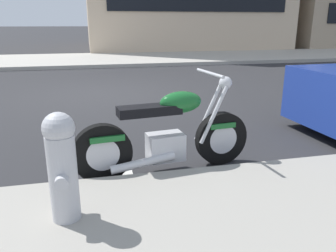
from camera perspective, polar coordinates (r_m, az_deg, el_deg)
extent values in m
plane|color=#28282B|center=(8.13, -10.46, 5.31)|extent=(260.00, 260.00, 0.00)
cube|color=#ADA89E|center=(19.61, 26.51, 10.86)|extent=(120.00, 5.00, 0.14)
cube|color=silver|center=(4.21, -7.46, -5.79)|extent=(0.12, 2.20, 0.01)
cylinder|color=black|center=(4.05, 8.97, -2.06)|extent=(0.64, 0.18, 0.63)
cylinder|color=silver|center=(4.05, 8.97, -2.06)|extent=(0.36, 0.16, 0.35)
cylinder|color=black|center=(3.62, -11.04, -4.54)|extent=(0.64, 0.18, 0.63)
cylinder|color=silver|center=(3.62, -11.04, -4.54)|extent=(0.36, 0.16, 0.35)
cube|color=silver|center=(3.78, -0.46, -3.50)|extent=(0.43, 0.31, 0.30)
cube|color=black|center=(3.59, -3.18, 2.67)|extent=(0.70, 0.30, 0.10)
ellipsoid|color=#196028|center=(3.69, 2.17, 4.05)|extent=(0.51, 0.30, 0.24)
cube|color=#196028|center=(3.56, -10.41, -1.85)|extent=(0.38, 0.22, 0.06)
cube|color=#196028|center=(3.98, 8.83, 0.28)|extent=(0.34, 0.20, 0.06)
cylinder|color=silver|center=(3.95, 6.81, 2.33)|extent=(0.34, 0.08, 0.65)
cylinder|color=silver|center=(3.83, 7.74, 1.82)|extent=(0.34, 0.08, 0.65)
cylinder|color=silver|center=(3.78, 7.09, 8.86)|extent=(0.11, 0.62, 0.04)
sphere|color=silver|center=(3.89, 9.68, 7.19)|extent=(0.15, 0.15, 0.15)
cylinder|color=silver|center=(3.61, -4.23, -6.22)|extent=(0.71, 0.17, 0.16)
cylinder|color=black|center=(6.20, 24.48, 3.28)|extent=(0.63, 0.25, 0.62)
cylinder|color=#B7B7BC|center=(2.74, -17.26, -8.44)|extent=(0.22, 0.22, 0.69)
sphere|color=#B7B7BC|center=(2.60, -18.04, -0.34)|extent=(0.24, 0.24, 0.24)
cylinder|color=#B7B7BC|center=(2.86, -17.15, -6.62)|extent=(0.10, 0.08, 0.10)
cylinder|color=#B7B7BC|center=(2.60, -17.51, -9.07)|extent=(0.10, 0.08, 0.10)
cube|color=black|center=(18.39, 5.63, 20.39)|extent=(9.54, 0.06, 1.10)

